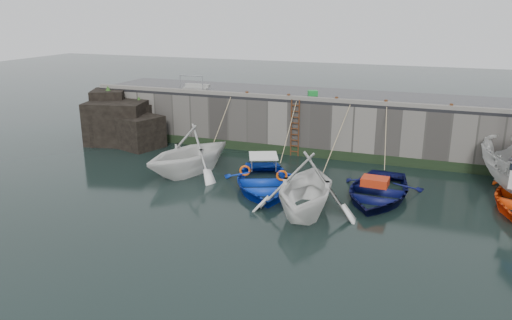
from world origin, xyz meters
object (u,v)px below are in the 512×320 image
(ladder, at_px, (295,128))
(bollard_c, at_px, (337,99))
(boat_near_blacktrim, at_px, (305,211))
(fish_crate, at_px, (313,93))
(bollard_a, at_px, (247,94))
(bollard_b, at_px, (289,96))
(boat_near_blue, at_px, (264,188))
(bollard_e, at_px, (451,106))
(boat_near_navy, at_px, (377,197))
(boat_near_white, at_px, (190,173))
(bollard_d, at_px, (386,102))

(ladder, height_order, bollard_c, bollard_c)
(boat_near_blacktrim, distance_m, fish_crate, 10.32)
(bollard_a, relative_size, bollard_b, 1.00)
(boat_near_blue, height_order, bollard_e, bollard_e)
(ladder, xyz_separation_m, bollard_b, (-0.50, 0.34, 1.71))
(bollard_a, distance_m, bollard_e, 11.00)
(boat_near_blue, distance_m, boat_near_blacktrim, 3.21)
(boat_near_navy, xyz_separation_m, bollard_c, (-3.06, 5.32, 3.30))
(boat_near_white, xyz_separation_m, fish_crate, (4.61, 6.68, 3.31))
(boat_near_blue, bearing_deg, bollard_a, 95.22)
(ladder, distance_m, bollard_d, 5.11)
(bollard_c, bearing_deg, bollard_a, 180.00)
(bollard_e, bearing_deg, boat_near_blue, -142.52)
(boat_near_blacktrim, xyz_separation_m, bollard_b, (-3.19, 8.00, 3.30))
(ladder, relative_size, bollard_a, 11.43)
(ladder, bearing_deg, bollard_d, 4.00)
(fish_crate, bearing_deg, ladder, -128.04)
(boat_near_blacktrim, bearing_deg, bollard_c, 87.54)
(ladder, bearing_deg, bollard_b, 146.14)
(boat_near_white, height_order, boat_near_blue, boat_near_white)
(boat_near_blue, bearing_deg, fish_crate, 64.93)
(boat_near_blacktrim, height_order, boat_near_navy, boat_near_blacktrim)
(boat_near_navy, bearing_deg, bollard_a, 150.31)
(bollard_b, bearing_deg, boat_near_blue, -83.59)
(ladder, height_order, bollard_a, bollard_a)
(boat_near_navy, relative_size, bollard_a, 19.27)
(bollard_e, bearing_deg, boat_near_white, -156.95)
(boat_near_blue, bearing_deg, bollard_b, 73.75)
(bollard_b, height_order, bollard_c, same)
(bollard_d, bearing_deg, ladder, -176.00)
(fish_crate, height_order, bollard_e, fish_crate)
(boat_near_white, distance_m, boat_near_navy, 9.38)
(bollard_d, height_order, bollard_e, same)
(boat_near_white, xyz_separation_m, boat_near_blue, (4.29, -0.84, 0.00))
(bollard_b, xyz_separation_m, bollard_e, (8.50, 0.00, 0.00))
(bollard_b, relative_size, bollard_d, 1.00)
(ladder, height_order, boat_near_blacktrim, ladder)
(boat_near_white, relative_size, fish_crate, 9.90)
(bollard_a, bearing_deg, bollard_e, 0.00)
(boat_near_white, distance_m, bollard_b, 7.11)
(bollard_e, bearing_deg, boat_near_blacktrim, -123.57)
(boat_near_white, xyz_separation_m, boat_near_blacktrim, (6.81, -2.84, 0.00))
(fish_crate, distance_m, bollard_b, 1.82)
(bollard_b, bearing_deg, ladder, -33.86)
(boat_near_blacktrim, bearing_deg, boat_near_blue, 135.59)
(ladder, distance_m, bollard_c, 2.81)
(boat_near_blue, distance_m, bollard_a, 7.55)
(boat_near_blue, distance_m, bollard_e, 10.40)
(boat_near_white, bearing_deg, boat_near_navy, 19.26)
(bollard_b, bearing_deg, bollard_c, 0.00)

